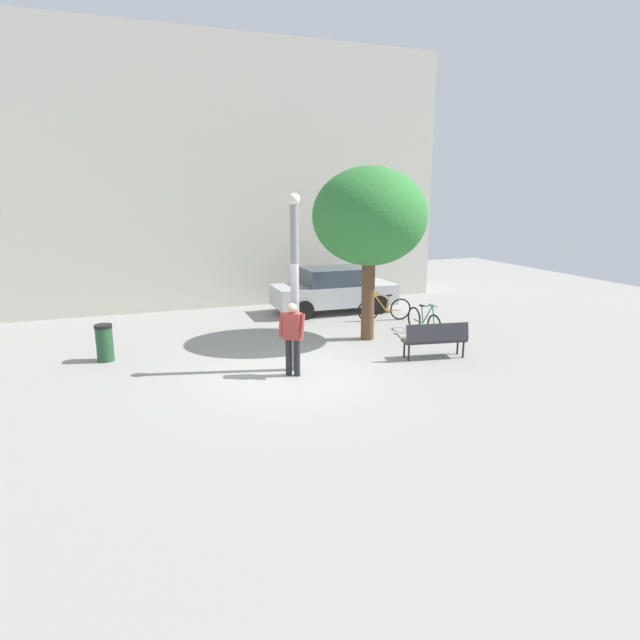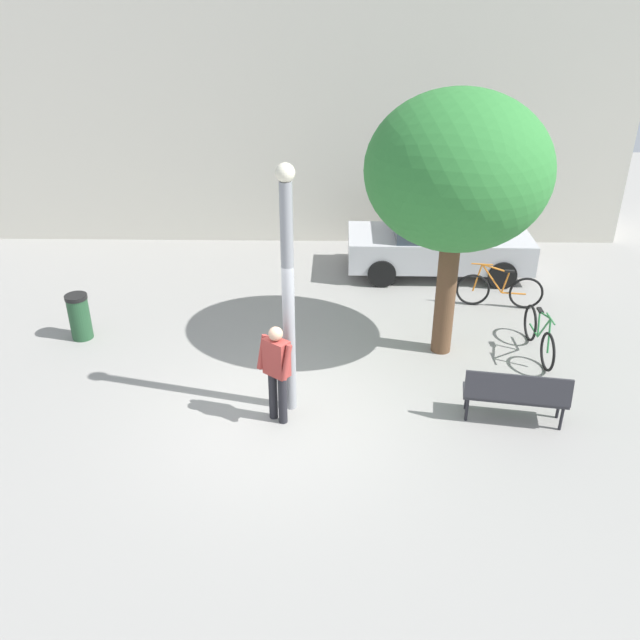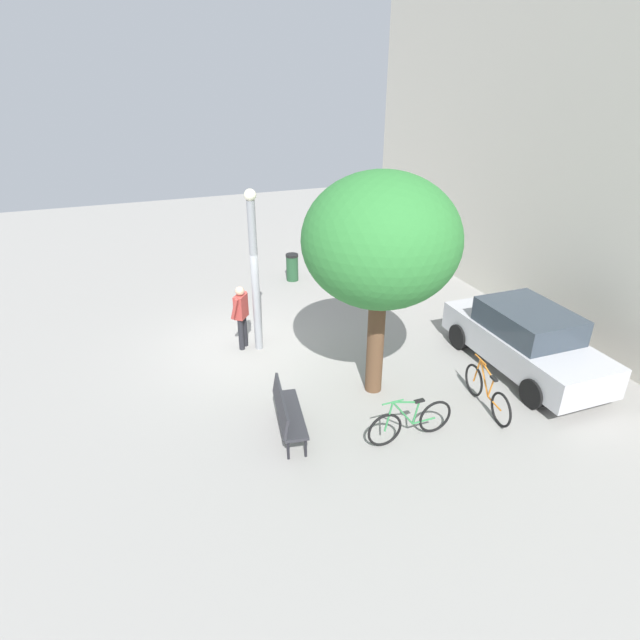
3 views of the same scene
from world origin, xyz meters
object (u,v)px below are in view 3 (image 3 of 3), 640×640
Objects in this scene: trash_bin at (292,267)px; park_bench at (286,411)px; lamppost at (254,268)px; parked_car_silver at (525,339)px; person_by_lamppost at (241,313)px; plaza_tree at (381,242)px; bicycle_green at (410,422)px; bicycle_orange at (487,393)px.

park_bench is at bearing -18.65° from trash_bin.
lamppost is 6.55m from parked_car_silver.
person_by_lamppost is 3.74m from park_bench.
plaza_tree reaches higher than bicycle_green.
person_by_lamppost is at bearing -116.20° from lamppost.
bicycle_green is at bearing 21.76° from lamppost.
person_by_lamppost reaches higher than bicycle_green.
park_bench is 5.94m from parked_car_silver.
plaza_tree reaches higher than lamppost.
lamppost is 2.44× the size of park_bench.
bicycle_green is 0.43× the size of parked_car_silver.
person_by_lamppost is (-0.18, -0.36, -1.20)m from lamppost.
park_bench is 0.92× the size of bicycle_orange.
plaza_tree reaches higher than trash_bin.
trash_bin is (-7.74, 2.61, -0.08)m from park_bench.
parked_car_silver is at bearing 60.74° from person_by_lamppost.
park_bench is 8.17m from trash_bin.
park_bench is 4.19m from bicycle_orange.
bicycle_orange is at bearing 80.89° from park_bench.
bicycle_green is at bearing 65.87° from park_bench.
park_bench is at bearing 0.08° from person_by_lamppost.
park_bench is at bearing -5.77° from lamppost.
parked_car_silver is at bearing 120.45° from bicycle_orange.
plaza_tree is (2.72, 1.90, 1.24)m from lamppost.
trash_bin is at bearing 177.07° from plaza_tree.
trash_bin is (-6.93, 0.35, -2.94)m from plaza_tree.
plaza_tree is at bearing 176.63° from bicycle_green.
plaza_tree is (2.90, 2.26, 2.44)m from person_by_lamppost.
lamppost is 0.96× the size of parked_car_silver.
plaza_tree is 7.53m from trash_bin.
bicycle_green is at bearing 24.77° from person_by_lamppost.
person_by_lamppost is 6.05m from bicycle_orange.
park_bench is (3.71, 0.01, -0.42)m from person_by_lamppost.
park_bench is 1.80× the size of trash_bin.
lamppost is 3.90m from park_bench.
trash_bin is (-4.02, 2.62, -0.50)m from person_by_lamppost.
trash_bin is at bearing -169.73° from bicycle_orange.
person_by_lamppost is at bearing -179.92° from park_bench.
park_bench is 0.35× the size of plaza_tree.
bicycle_green is at bearing -70.24° from parked_car_silver.
parked_car_silver is at bearing 60.55° from lamppost.
person_by_lamppost reaches higher than trash_bin.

